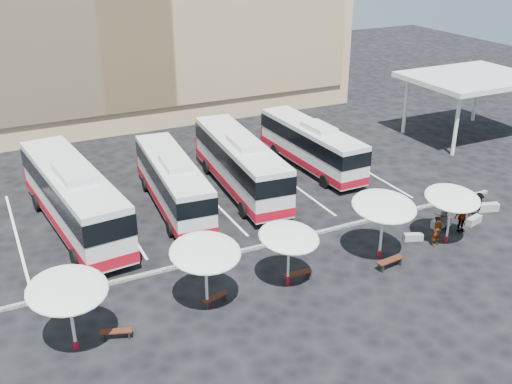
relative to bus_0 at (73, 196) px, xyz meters
name	(u,v)px	position (x,y,z in m)	size (l,w,h in m)	color
ground	(264,252)	(8.65, -7.33, -2.11)	(120.00, 120.00, 0.00)	black
service_canopy	(472,79)	(32.65, 2.67, 2.75)	(10.00, 8.00, 5.20)	silver
curb_divider	(260,247)	(8.65, -6.83, -2.04)	(34.00, 0.25, 0.15)	black
bay_lines	(209,197)	(8.65, 0.67, -2.11)	(24.15, 12.00, 0.01)	white
bus_0	(73,196)	(0.00, 0.00, 0.00)	(4.09, 13.25, 4.14)	silver
bus_1	(173,181)	(6.10, 0.25, -0.31)	(3.25, 11.29, 3.53)	silver
bus_2	(240,162)	(11.04, 0.92, -0.13)	(3.58, 12.40, 3.88)	silver
bus_3	(311,144)	(17.39, 2.35, -0.31)	(2.82, 11.17, 3.53)	silver
sunshade_0	(67,290)	(-2.19, -11.13, 0.83)	(3.96, 4.00, 3.47)	silver
sunshade_1	(205,253)	(3.95, -10.75, 0.81)	(3.33, 3.37, 3.44)	silver
sunshade_2	(289,237)	(8.27, -10.74, 0.55)	(3.84, 3.87, 3.14)	silver
sunshade_3	(384,206)	(14.01, -10.58, 0.92)	(3.75, 3.79, 3.57)	silver
sunshade_4	(452,198)	(18.46, -10.86, 0.60)	(3.57, 3.60, 3.19)	silver
wood_bench_0	(116,332)	(-0.48, -11.23, -1.79)	(1.43, 0.82, 0.43)	black
wood_bench_1	(215,298)	(4.37, -10.71, -1.80)	(1.39, 0.70, 0.41)	black
wood_bench_2	(298,274)	(8.88, -10.66, -1.76)	(1.54, 0.52, 0.46)	black
wood_bench_3	(390,262)	(13.82, -11.72, -1.73)	(1.65, 0.62, 0.49)	black
conc_bench_0	(413,237)	(16.89, -9.90, -1.91)	(1.08, 0.36, 0.41)	gray
conc_bench_1	(441,223)	(19.46, -9.30, -1.87)	(1.31, 0.44, 0.49)	gray
conc_bench_2	(474,220)	(21.50, -9.87, -1.89)	(1.17, 0.39, 0.44)	gray
conc_bench_3	(488,207)	(23.57, -8.94, -1.86)	(1.34, 0.45, 0.50)	gray
passenger_0	(437,231)	(17.63, -10.88, -1.23)	(0.64, 0.42, 1.76)	black
passenger_1	(443,215)	(19.23, -9.57, -1.17)	(0.91, 0.71, 1.88)	black
passenger_2	(462,217)	(20.06, -10.26, -1.15)	(1.12, 0.47, 1.92)	black
passenger_3	(478,205)	(22.29, -9.25, -1.31)	(1.03, 0.59, 1.60)	black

